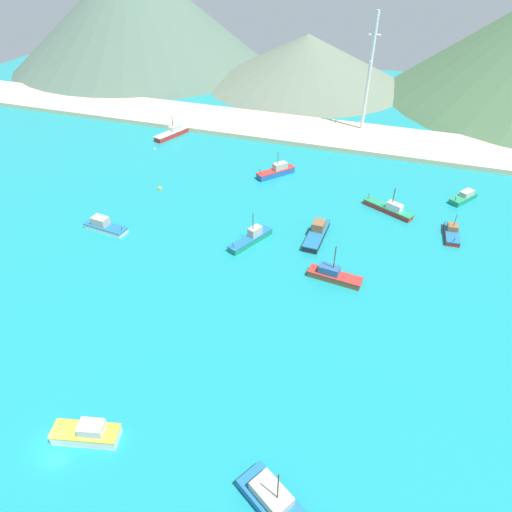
{
  "coord_description": "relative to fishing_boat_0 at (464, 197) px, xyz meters",
  "views": [
    {
      "loc": [
        29.94,
        -17.97,
        46.33
      ],
      "look_at": [
        10.0,
        39.96,
        0.34
      ],
      "focal_mm": 31.44,
      "sensor_mm": 36.0,
      "label": 1
    }
  ],
  "objects": [
    {
      "name": "ground",
      "position": [
        -44.09,
        -42.47,
        -1.0
      ],
      "size": [
        260.0,
        280.0,
        0.5
      ],
      "color": "teal"
    },
    {
      "name": "fishing_boat_0",
      "position": [
        0.0,
        0.0,
        0.0
      ],
      "size": [
        5.78,
        7.05,
        2.1
      ],
      "color": "#198466",
      "rests_on": "ground"
    },
    {
      "name": "fishing_boat_1",
      "position": [
        -18.75,
        -70.71,
        0.2
      ],
      "size": [
        9.66,
        7.49,
        6.79
      ],
      "color": "#1E5BA8",
      "rests_on": "ground"
    },
    {
      "name": "fishing_boat_2",
      "position": [
        -39.78,
        -1.71,
        0.25
      ],
      "size": [
        7.56,
        8.55,
        5.59
      ],
      "color": "#1E5BA8",
      "rests_on": "ground"
    },
    {
      "name": "fishing_boat_3",
      "position": [
        -20.47,
        -33.92,
        0.09
      ],
      "size": [
        8.89,
        3.29,
        6.44
      ],
      "color": "brown",
      "rests_on": "ground"
    },
    {
      "name": "fishing_boat_4",
      "position": [
        -72.71,
        11.33,
        0.2
      ],
      "size": [
        5.85,
        11.06,
        5.47
      ],
      "color": "red",
      "rests_on": "ground"
    },
    {
      "name": "fishing_boat_5",
      "position": [
        -40.81,
        -70.27,
        0.26
      ],
      "size": [
        7.78,
        4.16,
        2.76
      ],
      "color": "silver",
      "rests_on": "ground"
    },
    {
      "name": "fishing_boat_6",
      "position": [
        -63.64,
        -33.44,
        0.09
      ],
      "size": [
        8.74,
        3.57,
        2.47
      ],
      "color": "silver",
      "rests_on": "ground"
    },
    {
      "name": "fishing_boat_9",
      "position": [
        -36.4,
        -28.37,
        0.1
      ],
      "size": [
        5.87,
        9.59,
        5.8
      ],
      "color": "#198466",
      "rests_on": "ground"
    },
    {
      "name": "fishing_boat_10",
      "position": [
        -25.62,
        -23.15,
        0.16
      ],
      "size": [
        3.03,
        10.12,
        2.8
      ],
      "color": "#232328",
      "rests_on": "ground"
    },
    {
      "name": "fishing_boat_12",
      "position": [
        -14.1,
        -9.75,
        0.06
      ],
      "size": [
        10.24,
        6.45,
        5.45
      ],
      "color": "red",
      "rests_on": "ground"
    },
    {
      "name": "fishing_boat_13",
      "position": [
        -2.41,
        -14.59,
        -0.1
      ],
      "size": [
        2.83,
        7.28,
        4.37
      ],
      "color": "red",
      "rests_on": "ground"
    },
    {
      "name": "buoy_0",
      "position": [
        -73.04,
        1.96,
        -0.64
      ],
      "size": [
        0.61,
        0.61,
        0.61
      ],
      "color": "silver",
      "rests_on": "ground"
    },
    {
      "name": "buoy_2",
      "position": [
        -61.67,
        -16.03,
        -0.6
      ],
      "size": [
        0.85,
        0.85,
        0.85
      ],
      "color": "gold",
      "rests_on": "ground"
    },
    {
      "name": "beach_strip",
      "position": [
        -44.09,
        24.94,
        -0.15
      ],
      "size": [
        247.0,
        19.13,
        1.2
      ],
      "primitive_type": "cube",
      "color": "beige",
      "rests_on": "ground"
    },
    {
      "name": "hill_west",
      "position": [
        -118.99,
        74.86,
        18.34
      ],
      "size": [
        97.53,
        97.53,
        38.19
      ],
      "color": "#4C6656",
      "rests_on": "ground"
    },
    {
      "name": "hill_central",
      "position": [
        -50.6,
        69.18,
        7.39
      ],
      "size": [
        68.88,
        68.88,
        16.29
      ],
      "color": "#60705B",
      "rests_on": "ground"
    },
    {
      "name": "radio_tower",
      "position": [
        -25.49,
        30.4,
        14.38
      ],
      "size": [
        2.97,
        2.37,
        29.67
      ],
      "color": "silver",
      "rests_on": "ground"
    }
  ]
}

